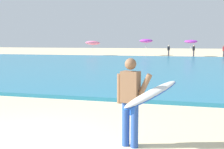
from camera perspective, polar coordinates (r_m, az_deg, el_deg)
ground_plane at (r=5.84m, az=-18.89°, el=-14.03°), size 160.00×160.00×0.00m
sea at (r=23.22m, az=6.71°, el=1.89°), size 120.00×28.00×0.14m
surfer_with_board at (r=5.23m, az=6.02°, el=-4.41°), size 1.20×2.63×1.73m
beach_umbrella_0 at (r=41.21m, az=-4.00°, el=6.52°), size 2.14×2.19×2.22m
beach_umbrella_1 at (r=40.91m, az=7.04°, el=6.90°), size 1.92×1.92×2.42m
beach_umbrella_2 at (r=39.83m, az=15.95°, el=6.55°), size 1.77×1.79×2.32m
beachgoer_near_row_left at (r=38.28m, az=22.05°, el=4.52°), size 0.32×0.20×1.58m
beachgoer_near_row_mid at (r=39.16m, az=16.48°, el=4.78°), size 0.32×0.20×1.58m
beachgoer_near_row_right at (r=38.51m, az=11.59°, el=4.89°), size 0.32×0.20×1.58m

